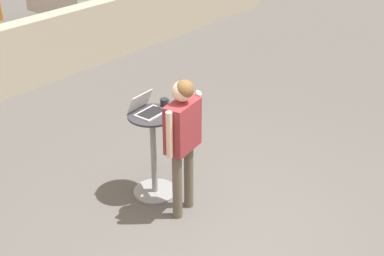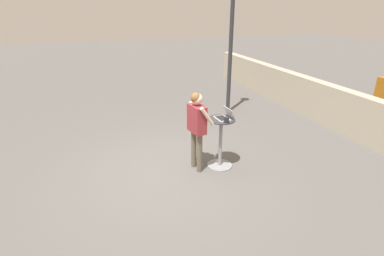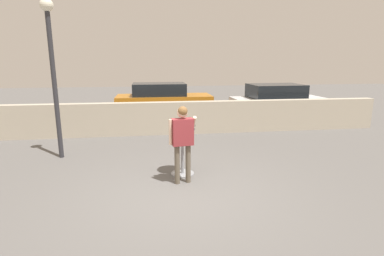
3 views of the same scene
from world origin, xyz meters
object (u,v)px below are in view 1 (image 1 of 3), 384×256
laptop (147,109)px  coffee_mug (164,103)px  cafe_table (154,153)px  standing_person (183,131)px

laptop → coffee_mug: bearing=-14.8°
cafe_table → coffee_mug: coffee_mug is taller
coffee_mug → standing_person: bearing=-117.2°
cafe_table → coffee_mug: (0.22, 0.01, 0.57)m
cafe_table → standing_person: standing_person is taller
cafe_table → laptop: bearing=93.2°
cafe_table → standing_person: bearing=-95.7°
coffee_mug → standing_person: 0.59m
coffee_mug → cafe_table: bearing=-177.2°
cafe_table → laptop: (-0.00, 0.07, 0.56)m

